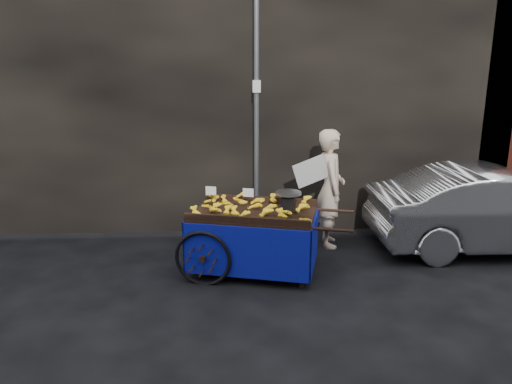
{
  "coord_description": "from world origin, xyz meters",
  "views": [
    {
      "loc": [
        -0.07,
        -6.33,
        2.81
      ],
      "look_at": [
        0.25,
        0.5,
        0.97
      ],
      "focal_mm": 35.0,
      "sensor_mm": 36.0,
      "label": 1
    }
  ],
  "objects_px": {
    "vendor": "(330,188)",
    "plastic_bag": "(304,241)",
    "banana_cart": "(250,218)",
    "parked_car": "(500,209)"
  },
  "relations": [
    {
      "from": "vendor",
      "to": "plastic_bag",
      "type": "distance_m",
      "value": 0.89
    },
    {
      "from": "plastic_bag",
      "to": "parked_car",
      "type": "bearing_deg",
      "value": -2.78
    },
    {
      "from": "banana_cart",
      "to": "plastic_bag",
      "type": "height_order",
      "value": "banana_cart"
    },
    {
      "from": "banana_cart",
      "to": "parked_car",
      "type": "distance_m",
      "value": 3.81
    },
    {
      "from": "vendor",
      "to": "banana_cart",
      "type": "bearing_deg",
      "value": 128.62
    },
    {
      "from": "banana_cart",
      "to": "vendor",
      "type": "distance_m",
      "value": 1.56
    },
    {
      "from": "banana_cart",
      "to": "plastic_bag",
      "type": "relative_size",
      "value": 8.44
    },
    {
      "from": "banana_cart",
      "to": "plastic_bag",
      "type": "bearing_deg",
      "value": 55.8
    },
    {
      "from": "banana_cart",
      "to": "parked_car",
      "type": "bearing_deg",
      "value": 23.4
    },
    {
      "from": "banana_cart",
      "to": "parked_car",
      "type": "relative_size",
      "value": 0.63
    }
  ]
}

